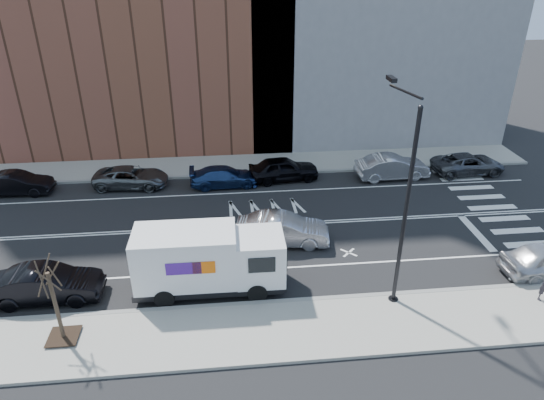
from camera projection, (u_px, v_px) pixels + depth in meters
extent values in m
plane|color=black|center=(232.00, 227.00, 27.66)|extent=(120.00, 120.00, 0.00)
cube|color=gray|center=(238.00, 334.00, 19.84)|extent=(44.00, 3.60, 0.15)
cube|color=gray|center=(228.00, 165.00, 35.40)|extent=(44.00, 3.60, 0.15)
cube|color=gray|center=(236.00, 305.00, 21.43)|extent=(44.00, 0.25, 0.17)
cube|color=gray|center=(229.00, 175.00, 33.81)|extent=(44.00, 0.25, 0.17)
cylinder|color=black|center=(405.00, 214.00, 19.69)|extent=(0.18, 0.18, 9.00)
cylinder|color=black|center=(393.00, 300.00, 21.71)|extent=(0.44, 0.44, 0.20)
sphere|color=black|center=(421.00, 107.00, 17.65)|extent=(0.20, 0.20, 0.20)
cylinder|color=black|center=(405.00, 91.00, 19.09)|extent=(0.11, 3.49, 0.48)
cube|color=black|center=(392.00, 79.00, 20.55)|extent=(0.25, 0.80, 0.18)
cube|color=#FFF2CC|center=(391.00, 81.00, 20.59)|extent=(0.18, 0.55, 0.03)
cube|color=black|center=(64.00, 336.00, 19.49)|extent=(1.20, 1.20, 0.04)
cylinder|color=#382B1E|center=(56.00, 307.00, 18.79)|extent=(0.16, 0.16, 3.20)
cylinder|color=#382B1E|center=(55.00, 277.00, 18.17)|extent=(0.06, 0.80, 1.44)
cylinder|color=#382B1E|center=(52.00, 273.00, 18.36)|extent=(0.81, 0.31, 1.19)
cylinder|color=#382B1E|center=(44.00, 275.00, 18.26)|extent=(0.58, 0.76, 1.50)
cylinder|color=#382B1E|center=(41.00, 280.00, 18.00)|extent=(0.47, 0.61, 1.37)
cylinder|color=#382B1E|center=(49.00, 281.00, 17.94)|extent=(0.72, 0.29, 1.13)
cube|color=black|center=(209.00, 280.00, 22.38)|extent=(6.69, 2.32, 0.32)
cube|color=silver|center=(260.00, 256.00, 22.03)|extent=(2.17, 2.33, 2.15)
cube|color=black|center=(284.00, 249.00, 21.98)|extent=(0.08, 1.99, 1.02)
cube|color=black|center=(262.00, 265.00, 20.85)|extent=(1.18, 0.05, 0.75)
cube|color=black|center=(258.00, 237.00, 22.92)|extent=(1.18, 0.05, 0.75)
cube|color=black|center=(283.00, 274.00, 22.61)|extent=(0.18, 2.15, 0.38)
cube|color=silver|center=(186.00, 256.00, 21.65)|extent=(4.54, 2.41, 2.47)
cube|color=#47198C|center=(183.00, 269.00, 20.51)|extent=(1.51, 0.03, 0.59)
cube|color=orange|center=(204.00, 268.00, 20.59)|extent=(0.97, 0.03, 0.59)
cube|color=#47198C|center=(187.00, 239.00, 22.65)|extent=(1.51, 0.03, 0.59)
cube|color=orange|center=(205.00, 238.00, 22.72)|extent=(0.97, 0.03, 0.59)
cylinder|color=black|center=(257.00, 293.00, 21.62)|extent=(0.91, 0.31, 0.90)
cylinder|color=black|center=(254.00, 265.00, 23.52)|extent=(0.91, 0.31, 0.90)
cylinder|color=black|center=(164.00, 298.00, 21.28)|extent=(0.91, 0.31, 0.90)
cylinder|color=black|center=(169.00, 270.00, 23.18)|extent=(0.91, 0.31, 0.90)
imported|color=black|center=(17.00, 183.00, 31.12)|extent=(4.44, 1.69, 1.45)
imported|color=#54595D|center=(131.00, 177.00, 32.11)|extent=(5.00, 2.63, 1.34)
imported|color=navy|center=(224.00, 177.00, 32.21)|extent=(4.62, 2.00, 1.33)
imported|color=black|center=(284.00, 169.00, 32.97)|extent=(4.93, 2.40, 1.62)
imported|color=#A7A7AC|center=(392.00, 167.00, 33.25)|extent=(5.05, 1.99, 1.64)
imported|color=#484A4F|center=(468.00, 164.00, 34.04)|extent=(5.12, 2.53, 1.40)
imported|color=#B1B2B6|center=(282.00, 230.00, 25.79)|extent=(5.13, 2.37, 1.63)
imported|color=black|center=(47.00, 285.00, 21.58)|extent=(4.84, 1.70, 1.59)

